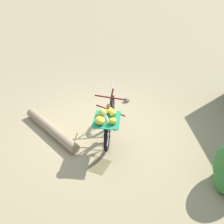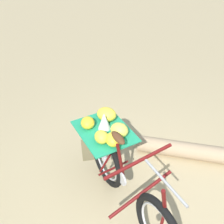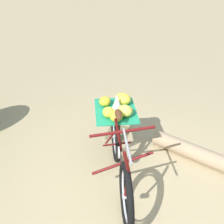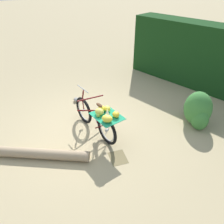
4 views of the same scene
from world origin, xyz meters
TOP-DOWN VIEW (x-y plane):
  - ground_plane at (0.00, 0.00)m, footprint 60.00×60.00m
  - bicycle at (0.36, 0.22)m, footprint 1.78×0.95m
  - fallen_log at (0.79, -1.13)m, footprint 0.98×1.98m
  - path_stone at (-1.43, -0.04)m, footprint 0.20×0.17m
  - leaf_litter_patch at (1.28, 0.44)m, footprint 0.44×0.36m

SIDE VIEW (x-z plane):
  - ground_plane at x=0.00m, z-range 0.00..0.00m
  - leaf_litter_patch at x=1.28m, z-range 0.00..0.01m
  - path_stone at x=-1.43m, z-range 0.00..0.13m
  - fallen_log at x=0.79m, z-range 0.00..0.23m
  - bicycle at x=0.36m, z-range -0.01..1.03m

